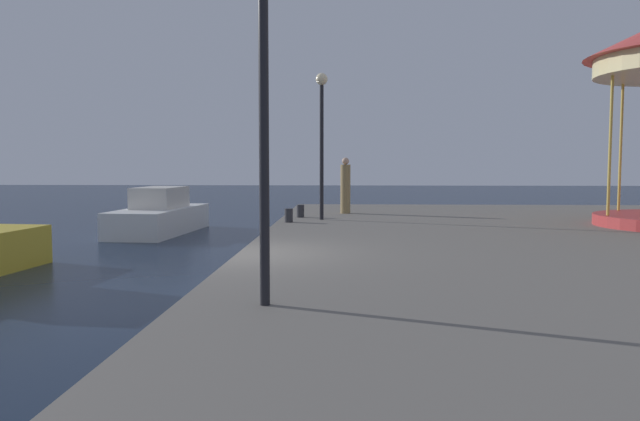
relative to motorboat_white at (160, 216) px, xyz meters
The scene contains 7 objects.
ground_plane 11.34m from the motorboat_white, 65.60° to the right, with size 120.00×120.00×0.00m, color #162338.
motorboat_white is the anchor object (origin of this frame).
lamp_post_near_edge 16.05m from the motorboat_white, 68.41° to the right, with size 0.36×0.36×4.59m.
lamp_post_mid_promenade 7.46m from the motorboat_white, 27.78° to the right, with size 0.36×0.36×4.41m.
bollard_south 5.78m from the motorboat_white, 24.28° to the right, with size 0.24×0.24×0.40m, color #2D2D33.
bollard_center 6.48m from the motorboat_white, 38.70° to the right, with size 0.24×0.24×0.40m, color #2D2D33.
person_far_corner 6.80m from the motorboat_white, ahead, with size 0.34×0.34×1.91m.
Camera 1 is at (2.10, -11.63, 2.50)m, focal length 34.86 mm.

